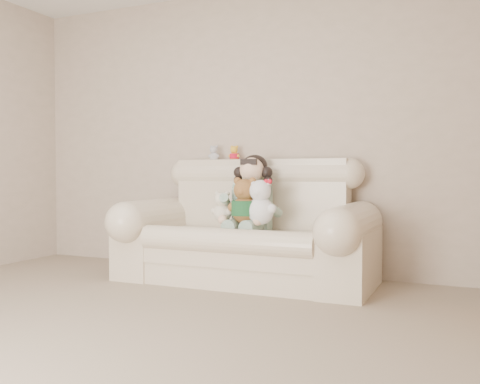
# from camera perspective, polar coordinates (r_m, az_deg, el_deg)

# --- Properties ---
(floor) EXTENTS (5.00, 5.00, 0.00)m
(floor) POSITION_cam_1_polar(r_m,az_deg,el_deg) (2.95, -20.59, -15.87)
(floor) COLOR gray
(floor) RESTS_ON ground
(wall_back) EXTENTS (4.50, 0.00, 4.50)m
(wall_back) POSITION_cam_1_polar(r_m,az_deg,el_deg) (4.93, 0.18, 6.67)
(wall_back) COLOR #BFAA98
(wall_back) RESTS_ON ground
(sofa) EXTENTS (2.10, 0.95, 1.03)m
(sofa) POSITION_cam_1_polar(r_m,az_deg,el_deg) (4.36, 0.53, -3.04)
(sofa) COLOR beige
(sofa) RESTS_ON floor
(seated_child) EXTENTS (0.44, 0.52, 0.65)m
(seated_child) POSITION_cam_1_polar(r_m,az_deg,el_deg) (4.41, 1.35, 0.02)
(seated_child) COLOR #2C694D
(seated_child) RESTS_ON sofa
(brown_teddy) EXTENTS (0.32, 0.28, 0.44)m
(brown_teddy) POSITION_cam_1_polar(r_m,az_deg,el_deg) (4.21, 0.54, -0.47)
(brown_teddy) COLOR brown
(brown_teddy) RESTS_ON sofa
(white_cat) EXTENTS (0.28, 0.22, 0.43)m
(white_cat) POSITION_cam_1_polar(r_m,az_deg,el_deg) (4.14, 2.26, -0.57)
(white_cat) COLOR silver
(white_cat) RESTS_ON sofa
(cream_teddy) EXTENTS (0.23, 0.20, 0.30)m
(cream_teddy) POSITION_cam_1_polar(r_m,az_deg,el_deg) (4.32, -1.93, -1.29)
(cream_teddy) COLOR #EDE5CD
(cream_teddy) RESTS_ON sofa
(yellow_mini_bear) EXTENTS (0.12, 0.10, 0.17)m
(yellow_mini_bear) POSITION_cam_1_polar(r_m,az_deg,el_deg) (4.82, -0.61, 4.35)
(yellow_mini_bear) COLOR yellow
(yellow_mini_bear) RESTS_ON sofa
(grey_mini_plush) EXTENTS (0.12, 0.10, 0.18)m
(grey_mini_plush) POSITION_cam_1_polar(r_m,az_deg,el_deg) (4.89, -2.82, 4.34)
(grey_mini_plush) COLOR #B2B2B9
(grey_mini_plush) RESTS_ON sofa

